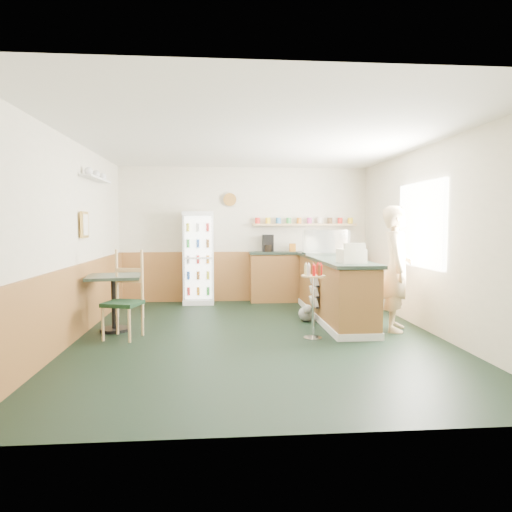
{
  "coord_description": "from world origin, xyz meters",
  "views": [
    {
      "loc": [
        -0.54,
        -6.24,
        1.56
      ],
      "look_at": [
        0.03,
        0.6,
        1.08
      ],
      "focal_mm": 32.0,
      "sensor_mm": 36.0,
      "label": 1
    }
  ],
  "objects": [
    {
      "name": "ground",
      "position": [
        0.0,
        0.0,
        0.0
      ],
      "size": [
        6.0,
        6.0,
        0.0
      ],
      "primitive_type": "plane",
      "color": "black",
      "rests_on": "ground"
    },
    {
      "name": "room_envelope",
      "position": [
        -0.23,
        0.73,
        1.52
      ],
      "size": [
        5.04,
        6.02,
        2.72
      ],
      "color": "beige",
      "rests_on": "ground"
    },
    {
      "name": "service_counter",
      "position": [
        1.35,
        1.07,
        0.46
      ],
      "size": [
        0.68,
        3.01,
        1.01
      ],
      "color": "#996131",
      "rests_on": "ground"
    },
    {
      "name": "back_counter",
      "position": [
        1.19,
        2.8,
        0.55
      ],
      "size": [
        2.24,
        0.42,
        1.69
      ],
      "color": "#996131",
      "rests_on": "ground"
    },
    {
      "name": "drinks_fridge",
      "position": [
        -0.92,
        2.74,
        0.9
      ],
      "size": [
        0.59,
        0.52,
        1.8
      ],
      "color": "white",
      "rests_on": "ground"
    },
    {
      "name": "display_case",
      "position": [
        1.35,
        1.65,
        1.23
      ],
      "size": [
        0.78,
        0.41,
        0.44
      ],
      "color": "silver",
      "rests_on": "service_counter"
    },
    {
      "name": "cash_register",
      "position": [
        1.35,
        0.09,
        1.11
      ],
      "size": [
        0.36,
        0.38,
        0.2
      ],
      "primitive_type": "cube",
      "rotation": [
        0.0,
        0.0,
        0.06
      ],
      "color": "beige",
      "rests_on": "service_counter"
    },
    {
      "name": "shopkeeper",
      "position": [
        2.05,
        0.18,
        0.91
      ],
      "size": [
        0.63,
        0.72,
        1.82
      ],
      "primitive_type": "imported",
      "rotation": [
        0.0,
        0.0,
        1.2
      ],
      "color": "tan",
      "rests_on": "ground"
    },
    {
      "name": "condiment_stand",
      "position": [
        0.74,
        -0.2,
        0.68
      ],
      "size": [
        0.32,
        0.32,
        1.01
      ],
      "rotation": [
        0.0,
        0.0,
        -0.12
      ],
      "color": "silver",
      "rests_on": "ground"
    },
    {
      "name": "newspaper_rack",
      "position": [
        0.99,
        0.91,
        0.48
      ],
      "size": [
        0.09,
        0.41,
        0.49
      ],
      "color": "black",
      "rests_on": "ground"
    },
    {
      "name": "cafe_table",
      "position": [
        -2.05,
        0.48,
        0.58
      ],
      "size": [
        0.84,
        0.84,
        0.82
      ],
      "rotation": [
        0.0,
        0.0,
        0.14
      ],
      "color": "black",
      "rests_on": "ground"
    },
    {
      "name": "cafe_chair",
      "position": [
        -1.84,
        0.13,
        0.63
      ],
      "size": [
        0.56,
        0.56,
        1.21
      ],
      "rotation": [
        0.0,
        0.0,
        -0.29
      ],
      "color": "black",
      "rests_on": "ground"
    },
    {
      "name": "dog_doorstop",
      "position": [
        0.86,
        0.88,
        0.14
      ],
      "size": [
        0.24,
        0.31,
        0.29
      ],
      "rotation": [
        0.0,
        0.0,
        -0.11
      ],
      "color": "gray",
      "rests_on": "ground"
    }
  ]
}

